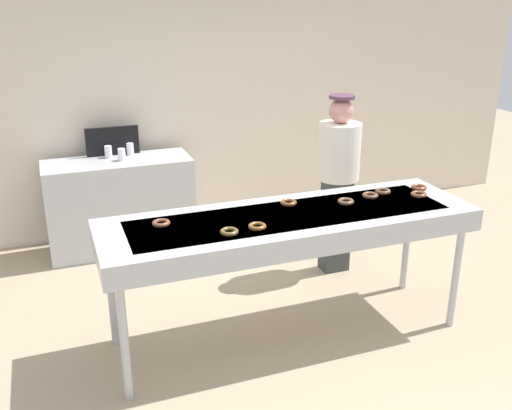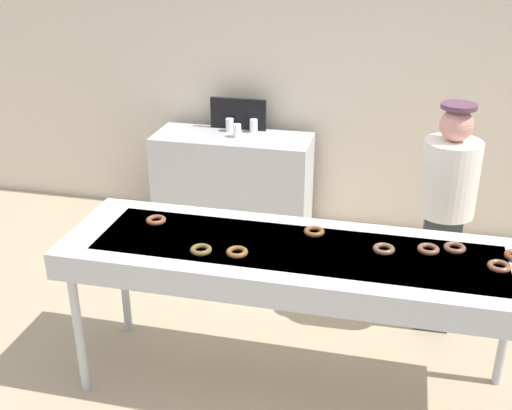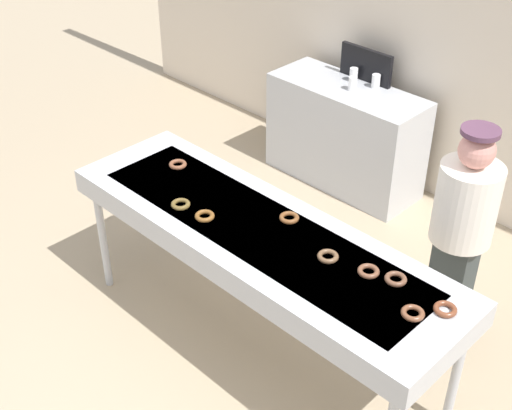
{
  "view_description": "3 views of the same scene",
  "coord_description": "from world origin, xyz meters",
  "px_view_note": "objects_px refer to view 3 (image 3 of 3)",
  "views": [
    {
      "loc": [
        -1.54,
        -3.44,
        2.45
      ],
      "look_at": [
        -0.18,
        0.2,
        1.01
      ],
      "focal_mm": 40.28,
      "sensor_mm": 36.0,
      "label": 1
    },
    {
      "loc": [
        0.49,
        -3.07,
        2.64
      ],
      "look_at": [
        -0.29,
        0.22,
        1.12
      ],
      "focal_mm": 43.76,
      "sensor_mm": 36.0,
      "label": 2
    },
    {
      "loc": [
        2.36,
        -2.41,
        3.43
      ],
      "look_at": [
        -0.15,
        0.13,
        1.01
      ],
      "focal_mm": 49.24,
      "sensor_mm": 36.0,
      "label": 3
    }
  ],
  "objects_px": {
    "fryer_conveyor": "(258,239)",
    "chocolate_donut_1": "(289,218)",
    "chocolate_donut_8": "(178,164)",
    "worker_baker": "(461,230)",
    "chocolate_donut_2": "(328,256)",
    "chocolate_donut_7": "(181,204)",
    "chocolate_donut_3": "(368,271)",
    "menu_display": "(366,65)",
    "chocolate_donut_5": "(396,279)",
    "paper_cup_0": "(354,75)",
    "chocolate_donut_6": "(445,309)",
    "chocolate_donut_4": "(413,313)",
    "chocolate_donut_0": "(205,216)",
    "paper_cup_1": "(376,81)",
    "paper_cup_2": "(353,84)",
    "prep_counter": "(345,136)"
  },
  "relations": [
    {
      "from": "chocolate_donut_0",
      "to": "chocolate_donut_4",
      "type": "height_order",
      "value": "same"
    },
    {
      "from": "chocolate_donut_2",
      "to": "chocolate_donut_5",
      "type": "bearing_deg",
      "value": 15.3
    },
    {
      "from": "paper_cup_0",
      "to": "chocolate_donut_6",
      "type": "bearing_deg",
      "value": -42.99
    },
    {
      "from": "chocolate_donut_4",
      "to": "chocolate_donut_3",
      "type": "bearing_deg",
      "value": 163.17
    },
    {
      "from": "chocolate_donut_3",
      "to": "worker_baker",
      "type": "bearing_deg",
      "value": 80.34
    },
    {
      "from": "chocolate_donut_6",
      "to": "chocolate_donut_4",
      "type": "bearing_deg",
      "value": -125.71
    },
    {
      "from": "chocolate_donut_8",
      "to": "menu_display",
      "type": "bearing_deg",
      "value": 91.18
    },
    {
      "from": "chocolate_donut_1",
      "to": "menu_display",
      "type": "distance_m",
      "value": 2.31
    },
    {
      "from": "chocolate_donut_0",
      "to": "chocolate_donut_8",
      "type": "distance_m",
      "value": 0.65
    },
    {
      "from": "chocolate_donut_8",
      "to": "chocolate_donut_0",
      "type": "bearing_deg",
      "value": -25.55
    },
    {
      "from": "chocolate_donut_2",
      "to": "chocolate_donut_7",
      "type": "height_order",
      "value": "same"
    },
    {
      "from": "chocolate_donut_8",
      "to": "prep_counter",
      "type": "distance_m",
      "value": 1.99
    },
    {
      "from": "chocolate_donut_0",
      "to": "paper_cup_1",
      "type": "height_order",
      "value": "paper_cup_1"
    },
    {
      "from": "fryer_conveyor",
      "to": "paper_cup_1",
      "type": "distance_m",
      "value": 2.34
    },
    {
      "from": "chocolate_donut_7",
      "to": "chocolate_donut_2",
      "type": "bearing_deg",
      "value": 13.78
    },
    {
      "from": "chocolate_donut_2",
      "to": "paper_cup_0",
      "type": "relative_size",
      "value": 1.04
    },
    {
      "from": "chocolate_donut_3",
      "to": "menu_display",
      "type": "xyz_separation_m",
      "value": [
        -1.65,
        2.15,
        0.07
      ]
    },
    {
      "from": "worker_baker",
      "to": "prep_counter",
      "type": "distance_m",
      "value": 2.19
    },
    {
      "from": "chocolate_donut_4",
      "to": "fryer_conveyor",
      "type": "bearing_deg",
      "value": -179.32
    },
    {
      "from": "chocolate_donut_5",
      "to": "paper_cup_1",
      "type": "distance_m",
      "value": 2.61
    },
    {
      "from": "worker_baker",
      "to": "paper_cup_0",
      "type": "bearing_deg",
      "value": -47.25
    },
    {
      "from": "prep_counter",
      "to": "paper_cup_0",
      "type": "bearing_deg",
      "value": 113.3
    },
    {
      "from": "chocolate_donut_8",
      "to": "worker_baker",
      "type": "xyz_separation_m",
      "value": [
        1.74,
        0.75,
        -0.05
      ]
    },
    {
      "from": "chocolate_donut_0",
      "to": "chocolate_donut_3",
      "type": "bearing_deg",
      "value": 15.09
    },
    {
      "from": "chocolate_donut_3",
      "to": "chocolate_donut_7",
      "type": "distance_m",
      "value": 1.26
    },
    {
      "from": "prep_counter",
      "to": "paper_cup_2",
      "type": "xyz_separation_m",
      "value": [
        0.05,
        -0.02,
        0.52
      ]
    },
    {
      "from": "chocolate_donut_5",
      "to": "paper_cup_0",
      "type": "distance_m",
      "value": 2.73
    },
    {
      "from": "chocolate_donut_1",
      "to": "chocolate_donut_2",
      "type": "distance_m",
      "value": 0.43
    },
    {
      "from": "chocolate_donut_4",
      "to": "chocolate_donut_7",
      "type": "distance_m",
      "value": 1.6
    },
    {
      "from": "fryer_conveyor",
      "to": "chocolate_donut_4",
      "type": "height_order",
      "value": "chocolate_donut_4"
    },
    {
      "from": "fryer_conveyor",
      "to": "chocolate_donut_1",
      "type": "xyz_separation_m",
      "value": [
        0.07,
        0.19,
        0.1
      ]
    },
    {
      "from": "chocolate_donut_5",
      "to": "paper_cup_0",
      "type": "height_order",
      "value": "paper_cup_0"
    },
    {
      "from": "chocolate_donut_1",
      "to": "paper_cup_2",
      "type": "xyz_separation_m",
      "value": [
        -0.95,
        1.84,
        -0.01
      ]
    },
    {
      "from": "fryer_conveyor",
      "to": "paper_cup_0",
      "type": "xyz_separation_m",
      "value": [
        -0.99,
        2.18,
        0.08
      ]
    },
    {
      "from": "fryer_conveyor",
      "to": "chocolate_donut_2",
      "type": "bearing_deg",
      "value": 7.97
    },
    {
      "from": "chocolate_donut_5",
      "to": "paper_cup_2",
      "type": "height_order",
      "value": "paper_cup_2"
    },
    {
      "from": "chocolate_donut_0",
      "to": "menu_display",
      "type": "bearing_deg",
      "value": 104.56
    },
    {
      "from": "chocolate_donut_7",
      "to": "menu_display",
      "type": "relative_size",
      "value": 0.24
    },
    {
      "from": "chocolate_donut_6",
      "to": "chocolate_donut_7",
      "type": "bearing_deg",
      "value": -169.02
    },
    {
      "from": "chocolate_donut_8",
      "to": "paper_cup_0",
      "type": "height_order",
      "value": "paper_cup_0"
    },
    {
      "from": "chocolate_donut_6",
      "to": "paper_cup_1",
      "type": "height_order",
      "value": "paper_cup_1"
    },
    {
      "from": "chocolate_donut_0",
      "to": "chocolate_donut_6",
      "type": "bearing_deg",
      "value": 11.68
    },
    {
      "from": "chocolate_donut_5",
      "to": "menu_display",
      "type": "xyz_separation_m",
      "value": [
        -1.8,
        2.1,
        0.07
      ]
    },
    {
      "from": "fryer_conveyor",
      "to": "prep_counter",
      "type": "xyz_separation_m",
      "value": [
        -0.93,
        2.04,
        -0.44
      ]
    },
    {
      "from": "chocolate_donut_0",
      "to": "paper_cup_2",
      "type": "bearing_deg",
      "value": 104.84
    },
    {
      "from": "chocolate_donut_4",
      "to": "chocolate_donut_6",
      "type": "xyz_separation_m",
      "value": [
        0.1,
        0.14,
        0.0
      ]
    },
    {
      "from": "chocolate_donut_0",
      "to": "prep_counter",
      "type": "height_order",
      "value": "chocolate_donut_0"
    },
    {
      "from": "worker_baker",
      "to": "menu_display",
      "type": "bearing_deg",
      "value": -49.91
    },
    {
      "from": "chocolate_donut_5",
      "to": "chocolate_donut_2",
      "type": "bearing_deg",
      "value": -164.7
    },
    {
      "from": "chocolate_donut_0",
      "to": "chocolate_donut_5",
      "type": "height_order",
      "value": "same"
    }
  ]
}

